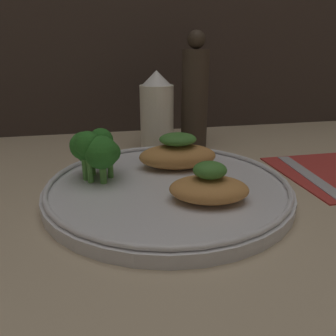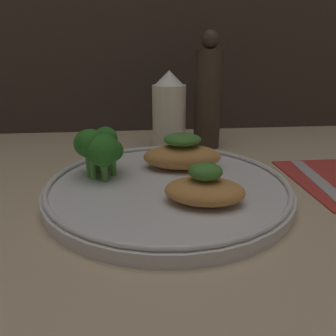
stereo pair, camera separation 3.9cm
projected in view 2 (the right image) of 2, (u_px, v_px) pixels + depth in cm
name	position (u px, v px, depth cm)	size (l,w,h in cm)	color
ground_plane	(168.00, 198.00, 40.16)	(180.00, 180.00, 1.00)	tan
plate	(168.00, 187.00, 39.64)	(29.33, 29.33, 2.00)	silver
grilled_meat_front	(205.00, 188.00, 34.27)	(9.57, 7.57, 4.37)	#BC7F42
grilled_meat_middle	(182.00, 154.00, 44.03)	(10.89, 6.74, 4.81)	#BC7F42
broccoli_bunch	(98.00, 147.00, 40.57)	(6.05, 7.05, 6.36)	#569942
sauce_bottle	(169.00, 112.00, 56.39)	(5.76, 5.76, 13.35)	silver
pepper_grinder	(208.00, 96.00, 56.13)	(4.60, 4.60, 19.59)	#382D23
fork	(320.00, 182.00, 42.88)	(3.37, 17.09, 0.60)	#B2B2B7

